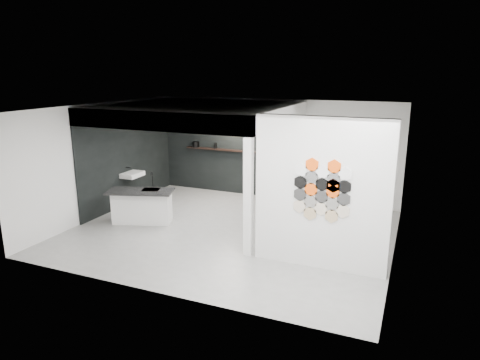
% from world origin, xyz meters
% --- Properties ---
extents(floor, '(7.00, 6.00, 0.01)m').
position_xyz_m(floor, '(0.00, 0.00, -0.01)').
color(floor, gray).
extents(partition_panel, '(2.45, 0.15, 2.80)m').
position_xyz_m(partition_panel, '(2.23, -1.00, 1.40)').
color(partition_panel, silver).
rests_on(partition_panel, floor).
extents(bay_clad_back, '(4.40, 0.04, 2.35)m').
position_xyz_m(bay_clad_back, '(-1.30, 2.97, 1.18)').
color(bay_clad_back, black).
rests_on(bay_clad_back, floor).
extents(bay_clad_left, '(0.04, 4.00, 2.35)m').
position_xyz_m(bay_clad_left, '(-3.47, 1.00, 1.18)').
color(bay_clad_left, black).
rests_on(bay_clad_left, floor).
extents(bulkhead, '(4.40, 4.00, 0.40)m').
position_xyz_m(bulkhead, '(-1.30, 1.00, 2.55)').
color(bulkhead, silver).
rests_on(bulkhead, corner_column).
extents(corner_column, '(0.16, 0.16, 2.35)m').
position_xyz_m(corner_column, '(0.82, -1.00, 1.18)').
color(corner_column, silver).
rests_on(corner_column, floor).
extents(fascia_beam, '(4.40, 0.16, 0.40)m').
position_xyz_m(fascia_beam, '(-1.30, -0.92, 2.55)').
color(fascia_beam, silver).
rests_on(fascia_beam, corner_column).
extents(wall_basin, '(0.40, 0.60, 0.12)m').
position_xyz_m(wall_basin, '(-3.24, 0.80, 0.85)').
color(wall_basin, silver).
rests_on(wall_basin, bay_clad_left).
extents(display_shelf, '(3.00, 0.15, 0.04)m').
position_xyz_m(display_shelf, '(-1.20, 2.87, 1.30)').
color(display_shelf, black).
rests_on(display_shelf, bay_clad_back).
extents(kitchen_island, '(1.67, 1.14, 1.24)m').
position_xyz_m(kitchen_island, '(-2.21, -0.26, 0.42)').
color(kitchen_island, silver).
rests_on(kitchen_island, floor).
extents(stockpot, '(0.25, 0.25, 0.16)m').
position_xyz_m(stockpot, '(-2.42, 2.87, 1.40)').
color(stockpot, black).
rests_on(stockpot, display_shelf).
extents(kettle, '(0.18, 0.18, 0.14)m').
position_xyz_m(kettle, '(-0.02, 2.87, 1.39)').
color(kettle, black).
rests_on(kettle, display_shelf).
extents(glass_bowl, '(0.16, 0.16, 0.11)m').
position_xyz_m(glass_bowl, '(0.15, 2.87, 1.37)').
color(glass_bowl, gray).
rests_on(glass_bowl, display_shelf).
extents(glass_vase, '(0.11, 0.11, 0.15)m').
position_xyz_m(glass_vase, '(0.15, 2.87, 1.39)').
color(glass_vase, gray).
rests_on(glass_vase, display_shelf).
extents(bottle_dark, '(0.08, 0.08, 0.17)m').
position_xyz_m(bottle_dark, '(-1.76, 2.87, 1.41)').
color(bottle_dark, black).
rests_on(bottle_dark, display_shelf).
extents(utensil_cup, '(0.10, 0.10, 0.10)m').
position_xyz_m(utensil_cup, '(-1.77, 2.87, 1.37)').
color(utensil_cup, black).
rests_on(utensil_cup, display_shelf).
extents(hex_tile_cluster, '(1.04, 0.02, 1.16)m').
position_xyz_m(hex_tile_cluster, '(2.26, -1.09, 1.50)').
color(hex_tile_cluster, beige).
rests_on(hex_tile_cluster, partition_panel).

